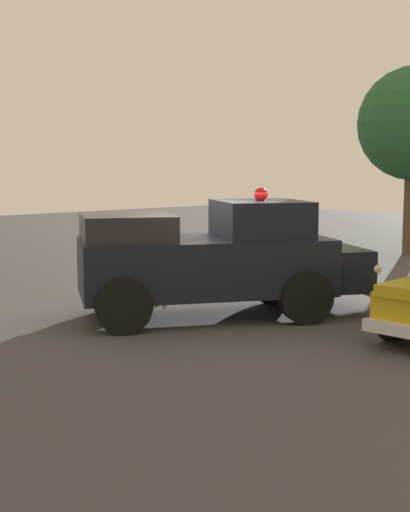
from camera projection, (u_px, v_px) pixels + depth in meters
The scene contains 3 objects.
ground_plane at pixel (198, 317), 14.04m from camera, with size 60.00×60.00×0.00m, color #424244.
vintage_fire_truck at pixel (216, 258), 13.86m from camera, with size 4.74×6.27×2.59m.
lawn_chair_by_car at pixel (194, 263), 17.45m from camera, with size 0.69×0.68×1.02m.
Camera 1 is at (10.37, -9.06, 3.01)m, focal length 48.83 mm.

